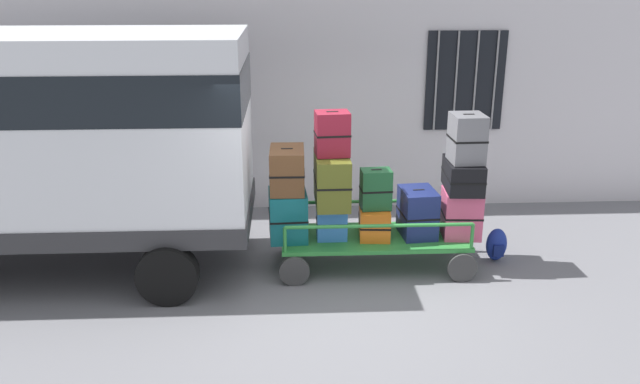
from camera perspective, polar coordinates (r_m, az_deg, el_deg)
The scene contains 17 objects.
ground_plane at distance 7.91m, azimuth 1.05°, elevation -8.22°, with size 40.00×40.00×0.00m, color slate.
building_wall at distance 10.01m, azimuth 0.02°, elevation 12.57°, with size 12.00×0.38×5.00m.
van at distance 8.38m, azimuth -23.59°, elevation 4.85°, with size 4.98×2.01×2.94m.
luggage_cart at distance 8.30m, azimuth 4.76°, elevation -4.31°, with size 2.41×1.04×0.42m.
cart_railing at distance 8.17m, azimuth 4.83°, elevation -2.07°, with size 2.30×0.90×0.33m.
suitcase_left_bottom at distance 8.08m, azimuth -2.83°, elevation -2.03°, with size 0.50×0.58×0.62m.
suitcase_left_middle at distance 7.94m, azimuth -2.89°, elevation 1.96°, with size 0.43×0.63×0.54m.
suitcase_midleft_bottom at distance 8.10m, azimuth 1.04°, elevation -2.59°, with size 0.38×0.30×0.45m.
suitcase_midleft_middle at distance 7.94m, azimuth 1.04°, elevation 1.11°, with size 0.43×0.81×0.63m.
suitcase_midleft_top at distance 7.76m, azimuth 1.08°, elevation 5.14°, with size 0.43×0.37×0.54m.
suitcase_center_bottom at distance 8.23m, azimuth 4.78°, elevation -2.54°, with size 0.43×0.63×0.39m.
suitcase_center_middle at distance 8.03m, azimuth 4.92°, elevation 0.26°, with size 0.39×0.29×0.50m.
suitcase_midright_bottom at distance 8.27m, azimuth 8.55°, elevation -1.79°, with size 0.47×0.59×0.61m.
suitcase_right_bottom at distance 8.35m, azimuth 12.28°, elevation -1.84°, with size 0.50×0.52×0.60m.
suitcase_right_middle at distance 8.23m, azimuth 12.44°, elevation 1.44°, with size 0.48×0.74×0.38m.
suitcase_right_top at distance 8.05m, azimuth 12.77°, elevation 4.63°, with size 0.41×0.46×0.59m.
backpack at distance 8.79m, azimuth 15.22°, elevation -4.48°, with size 0.27×0.22×0.44m.
Camera 1 is at (-0.49, -7.02, 3.63)m, focal length 36.49 mm.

